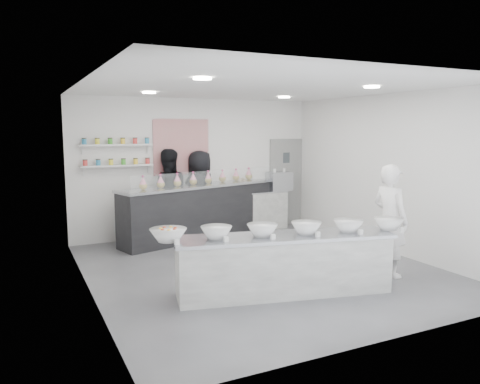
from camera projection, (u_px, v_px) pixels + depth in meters
name	position (u px, v px, depth m)	size (l,w,h in m)	color
floor	(260.00, 269.00, 7.89)	(6.00, 6.00, 0.00)	#515156
ceiling	(261.00, 87.00, 7.49)	(6.00, 6.00, 0.00)	white
back_wall	(196.00, 167.00, 10.37)	(5.50, 5.50, 0.00)	white
left_wall	(87.00, 190.00, 6.50)	(6.00, 6.00, 0.00)	white
right_wall	(388.00, 173.00, 8.88)	(6.00, 6.00, 0.00)	white
back_door	(286.00, 182.00, 11.39)	(0.88, 0.04, 2.10)	gray
pattern_panel	(181.00, 147.00, 10.13)	(1.25, 0.03, 1.20)	#A8202B
jar_shelf_lower	(117.00, 166.00, 9.51)	(1.45, 0.22, 0.04)	silver
jar_shelf_upper	(116.00, 145.00, 9.45)	(1.45, 0.22, 0.04)	silver
preserve_jars	(117.00, 152.00, 9.45)	(1.45, 0.10, 0.56)	#E03C39
downlight_0	(202.00, 79.00, 6.00)	(0.24, 0.24, 0.02)	white
downlight_1	(372.00, 87.00, 7.21)	(0.24, 0.24, 0.02)	white
downlight_2	(149.00, 93.00, 8.31)	(0.24, 0.24, 0.02)	white
downlight_3	(284.00, 97.00, 9.52)	(0.24, 0.24, 0.02)	white
prep_counter	(284.00, 264.00, 6.65)	(3.13, 0.71, 0.85)	#9A9A95
back_bar	(201.00, 211.00, 10.07)	(3.76, 0.69, 1.17)	black
sneeze_guard	(210.00, 178.00, 9.73)	(3.71, 0.02, 0.32)	white
espresso_ledge	(262.00, 210.00, 10.98)	(1.20, 0.38, 0.89)	#9A9A95
espresso_machine	(279.00, 182.00, 11.09)	(0.56, 0.38, 0.42)	#93969E
cup_stacks	(241.00, 186.00, 10.66)	(0.24, 0.24, 0.33)	#D0AB92
prep_bowls	(285.00, 229.00, 6.58)	(3.68, 0.53, 0.17)	white
label_cards	(313.00, 240.00, 6.17)	(3.31, 0.04, 0.07)	white
cookie_bags	(201.00, 178.00, 9.97)	(2.96, 0.16, 0.28)	pink
woman_prep	(390.00, 221.00, 7.42)	(0.65, 0.43, 1.80)	white
staff_left	(168.00, 194.00, 9.96)	(0.94, 0.73, 1.92)	black
staff_right	(200.00, 193.00, 10.28)	(0.92, 0.60, 1.88)	black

